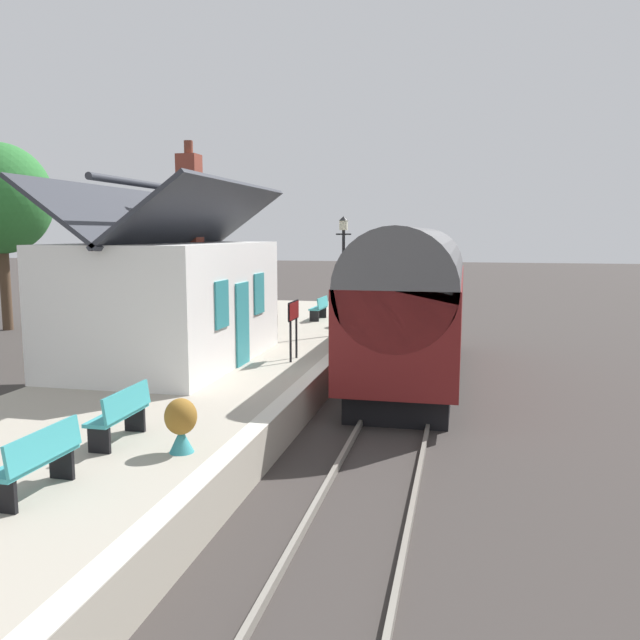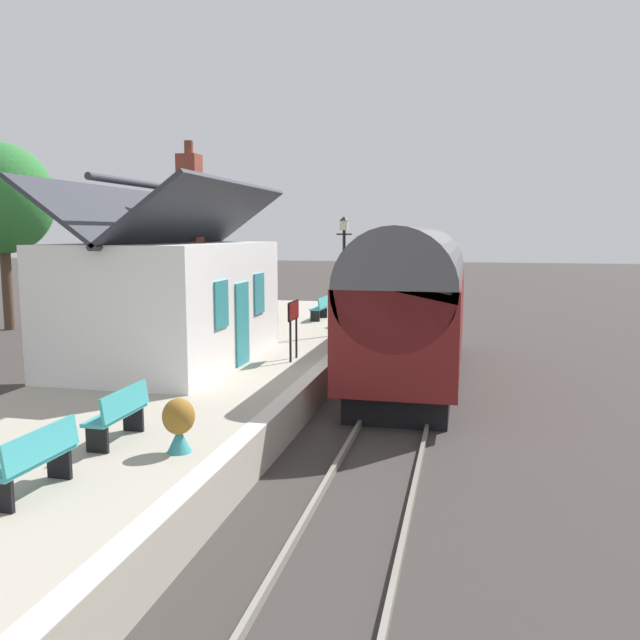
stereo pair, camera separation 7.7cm
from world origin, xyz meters
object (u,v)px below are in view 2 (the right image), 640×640
object	(u,v)px
station_building	(170,298)
bench_mid_platform	(35,459)
planter_under_sign	(179,423)
planter_edge_far	(350,312)
station_sign_board	(293,316)
bench_near_building	(321,307)
lamp_post_platform	(344,253)
train	(414,302)
tree_mid_background	(2,199)
bench_platform_end	(119,413)

from	to	relation	value
station_building	bench_mid_platform	distance (m)	8.82
planter_under_sign	planter_edge_far	bearing A→B (deg)	-0.67
station_sign_board	bench_near_building	bearing A→B (deg)	7.66
station_building	lamp_post_platform	size ratio (longest dim) A/B	1.81
bench_mid_platform	bench_near_building	distance (m)	17.35
station_building	bench_near_building	bearing A→B (deg)	-12.57
train	planter_edge_far	world-z (taller)	train
bench_mid_platform	tree_mid_background	world-z (taller)	tree_mid_background
lamp_post_platform	tree_mid_background	xyz separation A→B (m)	(3.30, 15.38, 2.06)
station_sign_board	planter_edge_far	bearing A→B (deg)	-3.11
bench_mid_platform	tree_mid_background	xyz separation A→B (m)	(17.20, 13.99, 4.28)
station_building	lamp_post_platform	xyz separation A→B (m)	(5.43, -3.55, 1.02)
bench_near_building	lamp_post_platform	bearing A→B (deg)	-155.59
train	lamp_post_platform	distance (m)	3.65
planter_under_sign	station_sign_board	size ratio (longest dim) A/B	0.54
planter_edge_far	tree_mid_background	size ratio (longest dim) A/B	0.13
bench_platform_end	station_sign_board	bearing A→B (deg)	-7.62
bench_mid_platform	planter_under_sign	distance (m)	2.21
station_building	tree_mid_background	bearing A→B (deg)	53.59
bench_near_building	bench_mid_platform	bearing A→B (deg)	-179.42
bench_mid_platform	planter_edge_far	bearing A→B (deg)	-4.53
station_sign_board	station_building	bearing A→B (deg)	106.00
planter_under_sign	station_sign_board	world-z (taller)	station_sign_board
bench_near_building	planter_edge_far	bearing A→B (deg)	-136.92
station_building	tree_mid_background	size ratio (longest dim) A/B	0.89
tree_mid_background	train	bearing A→B (deg)	-107.55
planter_edge_far	lamp_post_platform	xyz separation A→B (m)	(-1.92, -0.14, 2.16)
bench_platform_end	planter_edge_far	distance (m)	13.71
station_building	planter_edge_far	distance (m)	8.19
bench_near_building	planter_under_sign	bearing A→B (deg)	-175.30
bench_platform_end	lamp_post_platform	bearing A→B (deg)	-7.05
lamp_post_platform	tree_mid_background	bearing A→B (deg)	77.89
lamp_post_platform	bench_near_building	bearing A→B (deg)	24.41
station_building	planter_under_sign	world-z (taller)	station_building
train	tree_mid_background	bearing A→B (deg)	72.45
lamp_post_platform	station_sign_board	distance (m)	4.82
train	bench_platform_end	distance (m)	10.21
station_building	bench_near_building	xyz separation A→B (m)	(8.88, -1.98, -1.20)
station_sign_board	tree_mid_background	distance (m)	17.21
lamp_post_platform	tree_mid_background	size ratio (longest dim) A/B	0.49
bench_mid_platform	station_building	bearing A→B (deg)	14.29
bench_platform_end	tree_mid_background	xyz separation A→B (m)	(15.02, 13.93, 4.28)
station_sign_board	lamp_post_platform	bearing A→B (deg)	-6.14
station_building	station_sign_board	size ratio (longest dim) A/B	4.48
bench_near_building	tree_mid_background	bearing A→B (deg)	90.63
bench_mid_platform	train	bearing A→B (deg)	-18.53
lamp_post_platform	station_sign_board	size ratio (longest dim) A/B	2.47
planter_under_sign	tree_mid_background	xyz separation A→B (m)	(15.27, 15.08, 4.30)
bench_mid_platform	bench_near_building	world-z (taller)	same
bench_mid_platform	lamp_post_platform	world-z (taller)	lamp_post_platform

